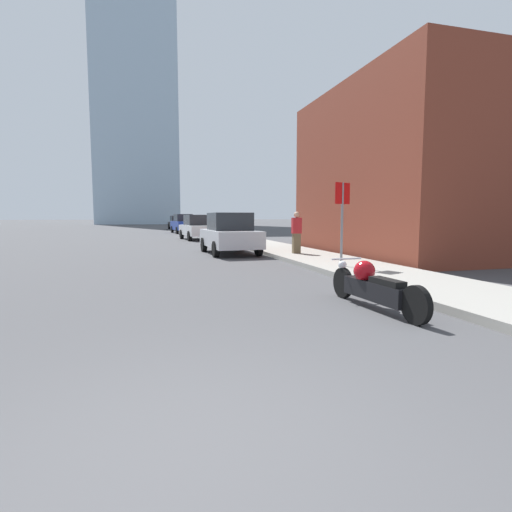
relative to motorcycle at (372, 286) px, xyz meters
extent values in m
plane|color=#424244|center=(-3.48, -3.53, -0.39)|extent=(400.00, 400.00, 0.00)
cube|color=gray|center=(2.17, 36.47, -0.31)|extent=(2.51, 240.00, 0.15)
cube|color=brown|center=(8.50, 8.26, 2.94)|extent=(9.74, 9.45, 6.66)
cube|color=#9EB7CC|center=(-5.02, 83.26, 33.52)|extent=(16.19, 16.19, 67.81)
cylinder|color=black|center=(-0.05, 0.95, -0.10)|extent=(0.13, 0.58, 0.58)
cylinder|color=black|center=(0.05, -1.08, -0.10)|extent=(0.13, 0.58, 0.58)
cube|color=black|center=(0.00, -0.06, -0.07)|extent=(0.32, 1.56, 0.31)
sphere|color=#9E0C14|center=(-0.01, 0.25, 0.22)|extent=(0.37, 0.37, 0.37)
cube|color=black|center=(0.02, -0.39, 0.13)|extent=(0.25, 0.72, 0.10)
sphere|color=silver|center=(-0.05, 0.99, 0.25)|extent=(0.16, 0.16, 0.16)
cylinder|color=silver|center=(-0.04, 0.84, 0.38)|extent=(0.62, 0.07, 0.04)
cube|color=#BCBCC1|center=(-0.30, 10.47, 0.27)|extent=(1.96, 4.20, 0.68)
cube|color=#23282D|center=(-0.30, 10.47, 0.97)|extent=(1.62, 2.04, 0.72)
cylinder|color=black|center=(-1.21, 11.73, -0.08)|extent=(0.22, 0.63, 0.63)
cylinder|color=black|center=(0.52, 11.79, -0.08)|extent=(0.22, 0.63, 0.63)
cylinder|color=black|center=(-1.12, 9.16, -0.08)|extent=(0.22, 0.63, 0.63)
cylinder|color=black|center=(0.61, 9.22, -0.08)|extent=(0.22, 0.63, 0.63)
cube|color=silver|center=(-0.37, 20.99, 0.26)|extent=(2.07, 4.36, 0.65)
cube|color=#23282D|center=(-0.37, 20.99, 0.94)|extent=(1.60, 2.16, 0.69)
cylinder|color=black|center=(-1.28, 22.21, -0.06)|extent=(0.27, 0.66, 0.65)
cylinder|color=black|center=(0.27, 22.37, -0.06)|extent=(0.27, 0.66, 0.65)
cylinder|color=black|center=(-1.01, 19.61, -0.06)|extent=(0.27, 0.66, 0.65)
cylinder|color=black|center=(0.54, 19.77, -0.06)|extent=(0.27, 0.66, 0.65)
cube|color=#1E3899|center=(-0.31, 31.82, 0.33)|extent=(2.08, 4.70, 0.78)
cube|color=#23282D|center=(-0.31, 31.82, 1.05)|extent=(1.61, 2.31, 0.67)
cylinder|color=black|center=(-1.23, 33.16, -0.07)|extent=(0.26, 0.66, 0.64)
cylinder|color=black|center=(0.35, 33.31, -0.07)|extent=(0.26, 0.66, 0.64)
cylinder|color=black|center=(-0.97, 30.34, -0.07)|extent=(0.26, 0.66, 0.64)
cylinder|color=black|center=(0.61, 30.49, -0.07)|extent=(0.26, 0.66, 0.64)
cube|color=black|center=(-0.03, 42.84, 0.23)|extent=(1.99, 4.01, 0.60)
cube|color=#23282D|center=(-0.03, 42.84, 0.88)|extent=(1.58, 1.98, 0.72)
cylinder|color=black|center=(-0.93, 43.97, -0.07)|extent=(0.25, 0.64, 0.63)
cylinder|color=black|center=(0.67, 44.10, -0.07)|extent=(0.25, 0.64, 0.63)
cylinder|color=black|center=(-0.73, 41.57, -0.07)|extent=(0.25, 0.64, 0.63)
cylinder|color=black|center=(0.87, 41.70, -0.07)|extent=(0.25, 0.64, 0.63)
cylinder|color=slate|center=(1.71, 4.41, 0.94)|extent=(0.07, 0.07, 2.36)
cube|color=red|center=(1.71, 4.41, 1.83)|extent=(0.57, 0.26, 0.60)
cube|color=brown|center=(1.89, 8.42, 0.14)|extent=(0.29, 0.20, 0.76)
cube|color=#B22328|center=(1.89, 8.42, 0.83)|extent=(0.36, 0.20, 0.60)
sphere|color=tan|center=(1.89, 8.42, 1.24)|extent=(0.22, 0.22, 0.22)
camera|label=1|loc=(-3.68, -5.91, 1.18)|focal=28.00mm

